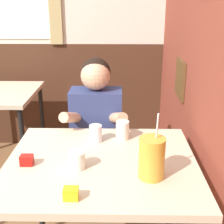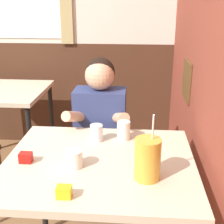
% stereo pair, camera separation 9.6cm
% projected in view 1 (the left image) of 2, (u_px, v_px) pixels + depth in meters
% --- Properties ---
extents(brick_wall_right, '(0.08, 4.21, 2.70)m').
position_uv_depth(brick_wall_right, '(195.00, 28.00, 1.98)').
color(brick_wall_right, brown).
rests_on(brick_wall_right, ground_plane).
extents(back_wall, '(5.42, 0.09, 2.70)m').
position_uv_depth(back_wall, '(40.00, 17.00, 3.06)').
color(back_wall, beige).
rests_on(back_wall, ground_plane).
extents(main_table, '(0.94, 0.82, 0.77)m').
position_uv_depth(main_table, '(102.00, 174.00, 1.57)').
color(main_table, beige).
rests_on(main_table, ground_plane).
extents(person_seated, '(0.42, 0.40, 1.18)m').
position_uv_depth(person_seated, '(97.00, 140.00, 2.15)').
color(person_seated, navy).
rests_on(person_seated, ground_plane).
extents(cocktail_pitcher, '(0.12, 0.12, 0.31)m').
position_uv_depth(cocktail_pitcher, '(152.00, 158.00, 1.37)').
color(cocktail_pitcher, gold).
rests_on(cocktail_pitcher, main_table).
extents(glass_near_pitcher, '(0.07, 0.07, 0.10)m').
position_uv_depth(glass_near_pitcher, '(96.00, 133.00, 1.74)').
color(glass_near_pitcher, silver).
rests_on(glass_near_pitcher, main_table).
extents(glass_center, '(0.08, 0.08, 0.09)m').
position_uv_depth(glass_center, '(77.00, 160.00, 1.46)').
color(glass_center, silver).
rests_on(glass_center, main_table).
extents(glass_far_side, '(0.07, 0.07, 0.11)m').
position_uv_depth(glass_far_side, '(122.00, 130.00, 1.77)').
color(glass_far_side, silver).
rests_on(glass_far_side, main_table).
extents(condiment_ketchup, '(0.06, 0.04, 0.05)m').
position_uv_depth(condiment_ketchup, '(27.00, 160.00, 1.50)').
color(condiment_ketchup, '#B7140F').
rests_on(condiment_ketchup, main_table).
extents(condiment_mustard, '(0.06, 0.04, 0.05)m').
position_uv_depth(condiment_mustard, '(71.00, 194.00, 1.24)').
color(condiment_mustard, yellow).
rests_on(condiment_mustard, main_table).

